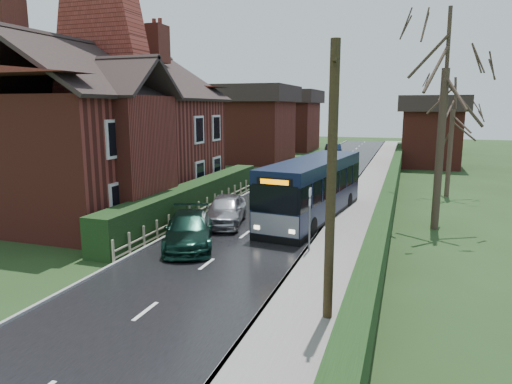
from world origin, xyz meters
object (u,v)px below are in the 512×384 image
(brick_house, at_px, (109,128))
(bus_stop_sign, at_px, (310,210))
(bus, at_px, (313,190))
(car_green, at_px, (189,230))
(telegraph_pole, at_px, (331,186))
(car_silver, at_px, (226,210))

(brick_house, relative_size, bus_stop_sign, 5.67)
(bus, height_order, bus_stop_sign, bus)
(brick_house, height_order, car_green, brick_house)
(telegraph_pole, bearing_deg, car_green, 137.59)
(car_silver, bearing_deg, bus_stop_sign, -46.44)
(bus, bearing_deg, bus_stop_sign, -72.61)
(brick_house, height_order, car_silver, brick_house)
(car_green, height_order, telegraph_pole, telegraph_pole)
(bus, distance_m, car_green, 7.22)
(brick_house, bearing_deg, bus_stop_sign, -20.52)
(car_green, height_order, bus_stop_sign, bus_stop_sign)
(car_silver, bearing_deg, car_green, -104.05)
(brick_house, xyz_separation_m, car_silver, (7.23, -1.30, -3.67))
(car_silver, height_order, bus_stop_sign, bus_stop_sign)
(bus, distance_m, car_silver, 4.49)
(brick_house, relative_size, bus, 1.46)
(brick_house, distance_m, bus_stop_sign, 13.02)
(brick_house, xyz_separation_m, telegraph_pole, (13.53, -9.78, -0.80))
(car_green, xyz_separation_m, bus_stop_sign, (4.80, 0.48, 1.04))
(car_silver, height_order, car_green, car_silver)
(car_silver, bearing_deg, telegraph_pole, -65.85)
(brick_house, xyz_separation_m, bus, (10.93, 1.14, -2.90))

